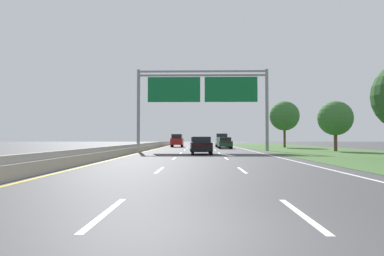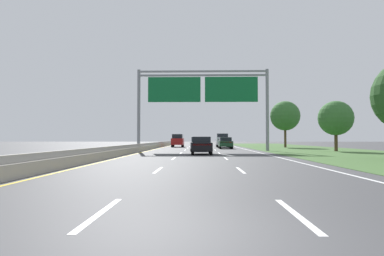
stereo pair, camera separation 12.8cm
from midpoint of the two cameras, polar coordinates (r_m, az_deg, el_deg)
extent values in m
plane|color=#3D3D3F|center=(40.14, 1.44, -3.75)|extent=(220.00, 220.00, 0.00)
cube|color=white|center=(7.02, -14.28, -13.35)|extent=(0.14, 3.00, 0.01)
cube|color=white|center=(15.79, -5.34, -6.87)|extent=(0.14, 3.00, 0.01)
cube|color=white|center=(24.73, -2.87, -5.01)|extent=(0.14, 3.00, 0.01)
cube|color=white|center=(33.70, -1.72, -4.13)|extent=(0.14, 3.00, 0.01)
cube|color=white|center=(42.68, -1.05, -3.62)|extent=(0.14, 3.00, 0.01)
cube|color=white|center=(51.67, -0.62, -3.29)|extent=(0.14, 3.00, 0.01)
cube|color=white|center=(60.66, -0.31, -3.06)|extent=(0.14, 3.00, 0.01)
cube|color=white|center=(69.66, -0.09, -2.88)|extent=(0.14, 3.00, 0.01)
cube|color=white|center=(78.65, 0.09, -2.75)|extent=(0.14, 3.00, 0.01)
cube|color=white|center=(87.65, 0.23, -2.64)|extent=(0.14, 3.00, 0.01)
cube|color=white|center=(7.02, 17.17, -13.33)|extent=(0.14, 3.00, 0.01)
cube|color=white|center=(15.79, 8.22, -6.86)|extent=(0.14, 3.00, 0.01)
cube|color=white|center=(24.73, 5.75, -5.00)|extent=(0.14, 3.00, 0.01)
cube|color=white|center=(33.70, 4.59, -4.13)|extent=(0.14, 3.00, 0.01)
cube|color=white|center=(42.68, 3.93, -3.62)|extent=(0.14, 3.00, 0.01)
cube|color=white|center=(51.67, 3.49, -3.29)|extent=(0.14, 3.00, 0.01)
cube|color=white|center=(60.66, 3.19, -3.05)|extent=(0.14, 3.00, 0.01)
cube|color=white|center=(69.66, 2.96, -2.88)|extent=(0.14, 3.00, 0.01)
cube|color=white|center=(78.65, 2.79, -2.75)|extent=(0.14, 3.00, 0.01)
cube|color=white|center=(87.65, 2.65, -2.64)|extent=(0.14, 3.00, 0.01)
cube|color=white|center=(40.57, 9.82, -3.70)|extent=(0.16, 106.00, 0.01)
cube|color=gold|center=(40.57, -6.94, -3.71)|extent=(0.16, 106.00, 0.01)
cube|color=#3D602D|center=(42.50, 20.64, -3.51)|extent=(14.00, 110.00, 0.02)
cube|color=#A8A399|center=(40.67, -7.92, -3.32)|extent=(0.60, 110.00, 0.55)
cube|color=#A8A399|center=(40.66, -7.91, -2.72)|extent=(0.25, 110.00, 0.30)
cylinder|color=gray|center=(40.33, -8.65, 2.92)|extent=(0.36, 0.36, 9.34)
cylinder|color=gray|center=(40.44, 12.35, 2.93)|extent=(0.36, 0.36, 9.34)
cube|color=gray|center=(40.32, 1.86, 9.28)|extent=(14.70, 0.24, 0.20)
cube|color=gray|center=(40.23, 1.86, 8.65)|extent=(14.70, 0.24, 0.20)
cube|color=#0C602D|center=(39.90, -2.84, 6.32)|extent=(6.00, 0.12, 2.87)
cube|color=#0C602D|center=(39.95, 6.56, 6.32)|extent=(6.00, 0.12, 2.87)
cube|color=#B2B5BA|center=(55.91, 5.11, -2.22)|extent=(2.05, 5.42, 1.00)
cube|color=black|center=(56.75, 5.06, -1.32)|extent=(1.74, 1.92, 0.78)
cube|color=#B21414|center=(53.25, 5.27, -1.93)|extent=(1.68, 0.10, 0.12)
cube|color=#B2B5BA|center=(54.18, 5.21, -1.61)|extent=(2.02, 1.96, 0.20)
cylinder|color=black|center=(57.71, 4.17, -2.71)|extent=(0.31, 0.84, 0.84)
cylinder|color=black|center=(57.80, 5.86, -2.70)|extent=(0.31, 0.84, 0.84)
cylinder|color=black|center=(54.04, 4.32, -2.77)|extent=(0.31, 0.84, 0.84)
cylinder|color=black|center=(54.14, 6.12, -2.77)|extent=(0.31, 0.84, 0.84)
cube|color=silver|center=(38.87, 1.19, -2.80)|extent=(1.88, 4.43, 0.72)
cube|color=black|center=(38.81, 1.19, -1.88)|extent=(1.60, 2.32, 0.52)
cube|color=#B21414|center=(36.70, 1.22, -2.52)|extent=(1.53, 0.10, 0.12)
cylinder|color=black|center=(40.37, 0.03, -3.27)|extent=(0.23, 0.66, 0.66)
cylinder|color=black|center=(40.39, 2.30, -3.27)|extent=(0.23, 0.66, 0.66)
cylinder|color=black|center=(37.38, -0.02, -3.39)|extent=(0.23, 0.66, 0.66)
cylinder|color=black|center=(37.40, 2.44, -3.39)|extent=(0.23, 0.66, 0.66)
cube|color=#193D23|center=(48.37, 5.57, -2.58)|extent=(1.83, 4.40, 0.72)
cube|color=black|center=(48.32, 5.57, -1.84)|extent=(1.57, 2.30, 0.52)
cube|color=#B21414|center=(46.22, 5.76, -2.35)|extent=(1.53, 0.08, 0.12)
cylinder|color=black|center=(49.82, 4.53, -2.97)|extent=(0.22, 0.66, 0.66)
cylinder|color=black|center=(49.93, 6.37, -2.96)|extent=(0.22, 0.66, 0.66)
cylinder|color=black|center=(46.84, 4.73, -3.05)|extent=(0.22, 0.66, 0.66)
cylinder|color=black|center=(46.95, 6.68, -3.04)|extent=(0.22, 0.66, 0.66)
cube|color=#161E47|center=(46.48, 1.29, -2.62)|extent=(1.88, 4.43, 0.72)
cube|color=black|center=(46.42, 1.29, -1.86)|extent=(1.60, 2.32, 0.52)
cube|color=#B21414|center=(44.31, 1.32, -2.38)|extent=(1.53, 0.10, 0.12)
cylinder|color=black|center=(47.98, 0.31, -3.02)|extent=(0.23, 0.66, 0.66)
cylinder|color=black|center=(48.00, 2.22, -3.02)|extent=(0.23, 0.66, 0.66)
cylinder|color=black|center=(44.99, 0.29, -3.11)|extent=(0.23, 0.66, 0.66)
cylinder|color=black|center=(45.01, 2.33, -3.11)|extent=(0.23, 0.66, 0.66)
cube|color=maroon|center=(57.47, -2.29, -2.23)|extent=(1.90, 4.70, 1.05)
cube|color=black|center=(57.31, -2.30, -1.37)|extent=(1.64, 3.00, 0.68)
cube|color=#B21414|center=(55.16, -2.45, -1.93)|extent=(1.60, 0.08, 0.12)
cylinder|color=black|center=(59.13, -2.99, -2.72)|extent=(0.26, 0.76, 0.76)
cylinder|color=black|center=(59.02, -1.40, -2.73)|extent=(0.26, 0.76, 0.76)
cylinder|color=black|center=(55.94, -3.24, -2.78)|extent=(0.26, 0.76, 0.76)
cylinder|color=black|center=(55.83, -1.56, -2.79)|extent=(0.26, 0.76, 0.76)
cube|color=black|center=(31.21, 1.69, -3.06)|extent=(1.87, 4.42, 0.72)
cube|color=black|center=(31.16, 1.69, -1.93)|extent=(1.59, 2.32, 0.52)
cube|color=#B21414|center=(29.05, 1.76, -2.74)|extent=(1.53, 0.10, 0.12)
cylinder|color=black|center=(32.72, 0.25, -3.63)|extent=(0.23, 0.66, 0.66)
cylinder|color=black|center=(32.74, 3.05, -3.63)|extent=(0.23, 0.66, 0.66)
cylinder|color=black|center=(29.73, 0.19, -3.83)|extent=(0.23, 0.66, 0.66)
cylinder|color=black|center=(29.75, 3.28, -3.82)|extent=(0.23, 0.66, 0.66)
cylinder|color=#4C3823|center=(41.22, 22.65, -2.08)|extent=(0.36, 0.36, 2.14)
sphere|color=#33662D|center=(41.28, 22.61, 1.51)|extent=(3.79, 3.79, 3.79)
cylinder|color=#4C3823|center=(55.67, 15.13, -1.53)|extent=(0.36, 0.36, 3.10)
sphere|color=#33662D|center=(55.78, 15.10, 1.95)|extent=(4.57, 4.57, 4.57)
camera|label=1|loc=(0.06, -89.88, 0.00)|focal=32.48mm
camera|label=2|loc=(0.06, 90.12, 0.00)|focal=32.48mm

